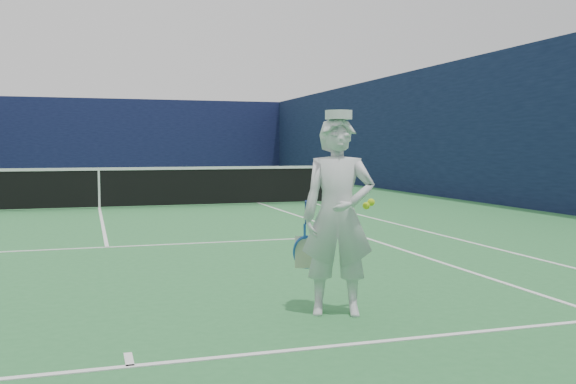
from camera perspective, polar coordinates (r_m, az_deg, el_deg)
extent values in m
plane|color=#2C753B|center=(16.37, -16.41, -1.42)|extent=(80.00, 80.00, 0.00)
cube|color=white|center=(28.23, -16.82, 0.79)|extent=(11.03, 0.06, 0.01)
cube|color=white|center=(4.67, -13.84, -14.82)|extent=(11.03, 0.06, 0.01)
cube|color=white|center=(17.35, 2.02, -0.95)|extent=(0.06, 23.83, 0.01)
cube|color=white|center=(16.94, -2.36, -1.07)|extent=(0.06, 23.77, 0.01)
cube|color=white|center=(22.75, -16.69, 0.06)|extent=(8.23, 0.06, 0.01)
cube|color=white|center=(10.02, -15.79, -4.75)|extent=(8.23, 0.06, 0.01)
cube|color=white|center=(16.37, -16.41, -1.41)|extent=(0.06, 12.80, 0.01)
cube|color=white|center=(28.08, -16.82, 0.77)|extent=(0.06, 0.30, 0.01)
cube|color=white|center=(4.81, -13.96, -14.25)|extent=(0.06, 0.30, 0.01)
cube|color=#0E1336|center=(34.31, -16.99, 4.66)|extent=(20.12, 0.12, 4.00)
cube|color=#0E1634|center=(19.26, 14.87, 5.35)|extent=(0.12, 36.12, 4.00)
cylinder|color=#141E4C|center=(17.63, 4.81, 0.84)|extent=(0.09, 0.09, 1.07)
cube|color=black|center=(16.33, -16.45, 0.32)|extent=(12.79, 0.02, 0.92)
cube|color=white|center=(16.31, -16.48, 1.97)|extent=(12.79, 0.04, 0.07)
cube|color=white|center=(16.34, -16.44, 0.22)|extent=(0.05, 0.03, 0.94)
imported|color=silver|center=(5.74, 4.47, -2.19)|extent=(0.75, 0.61, 1.77)
cylinder|color=white|center=(5.72, 4.52, 6.85)|extent=(0.24, 0.24, 0.08)
cube|color=white|center=(5.84, 4.46, 6.50)|extent=(0.20, 0.15, 0.02)
cylinder|color=navy|center=(5.81, 1.68, -1.82)|extent=(0.06, 0.10, 0.22)
cube|color=#214FB4|center=(5.89, 1.49, -3.51)|extent=(0.03, 0.03, 0.14)
torus|color=#214FB4|center=(5.98, 1.67, -5.37)|extent=(0.31, 0.19, 0.29)
cube|color=beige|center=(5.98, 1.67, -5.37)|extent=(0.21, 0.08, 0.30)
sphere|color=#D4F21B|center=(5.85, 6.97, -1.22)|extent=(0.07, 0.07, 0.07)
sphere|color=#D4F21B|center=(5.87, 7.40, -0.91)|extent=(0.07, 0.07, 0.07)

